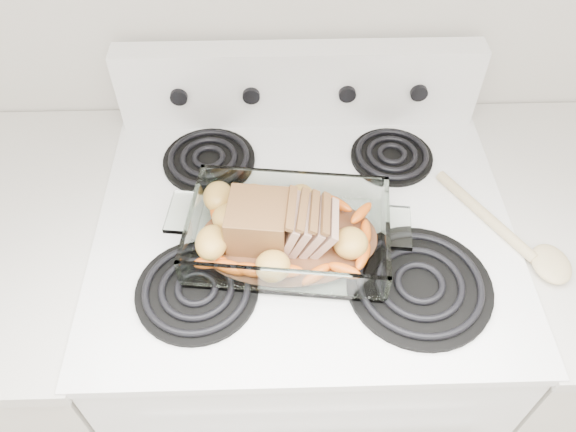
{
  "coord_description": "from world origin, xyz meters",
  "views": [
    {
      "loc": [
        -0.05,
        0.97,
        1.75
      ],
      "look_at": [
        -0.03,
        1.61,
        0.99
      ],
      "focal_mm": 35.0,
      "sensor_mm": 36.0,
      "label": 1
    }
  ],
  "objects_px": {
    "counter_left": "(36,344)",
    "counter_right": "(560,331)",
    "pork_roast": "(273,225)",
    "electric_range": "(300,334)",
    "baking_dish": "(288,235)"
  },
  "relations": [
    {
      "from": "counter_right",
      "to": "pork_roast",
      "type": "xyz_separation_m",
      "value": [
        -0.72,
        -0.06,
        0.53
      ]
    },
    {
      "from": "counter_left",
      "to": "counter_right",
      "type": "height_order",
      "value": "same"
    },
    {
      "from": "electric_range",
      "to": "baking_dish",
      "type": "bearing_deg",
      "value": -116.74
    },
    {
      "from": "electric_range",
      "to": "pork_roast",
      "type": "relative_size",
      "value": 5.79
    },
    {
      "from": "counter_left",
      "to": "counter_right",
      "type": "relative_size",
      "value": 1.0
    },
    {
      "from": "counter_right",
      "to": "pork_roast",
      "type": "height_order",
      "value": "pork_roast"
    },
    {
      "from": "electric_range",
      "to": "counter_left",
      "type": "distance_m",
      "value": 0.67
    },
    {
      "from": "counter_left",
      "to": "pork_roast",
      "type": "xyz_separation_m",
      "value": [
        0.61,
        -0.06,
        0.53
      ]
    },
    {
      "from": "electric_range",
      "to": "baking_dish",
      "type": "relative_size",
      "value": 3.19
    },
    {
      "from": "counter_left",
      "to": "baking_dish",
      "type": "xyz_separation_m",
      "value": [
        0.63,
        -0.06,
        0.5
      ]
    },
    {
      "from": "electric_range",
      "to": "counter_right",
      "type": "bearing_deg",
      "value": -0.1
    },
    {
      "from": "counter_left",
      "to": "counter_right",
      "type": "bearing_deg",
      "value": 0.0
    },
    {
      "from": "counter_right",
      "to": "counter_left",
      "type": "bearing_deg",
      "value": 180.0
    },
    {
      "from": "counter_left",
      "to": "baking_dish",
      "type": "distance_m",
      "value": 0.81
    },
    {
      "from": "electric_range",
      "to": "baking_dish",
      "type": "distance_m",
      "value": 0.49
    }
  ]
}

